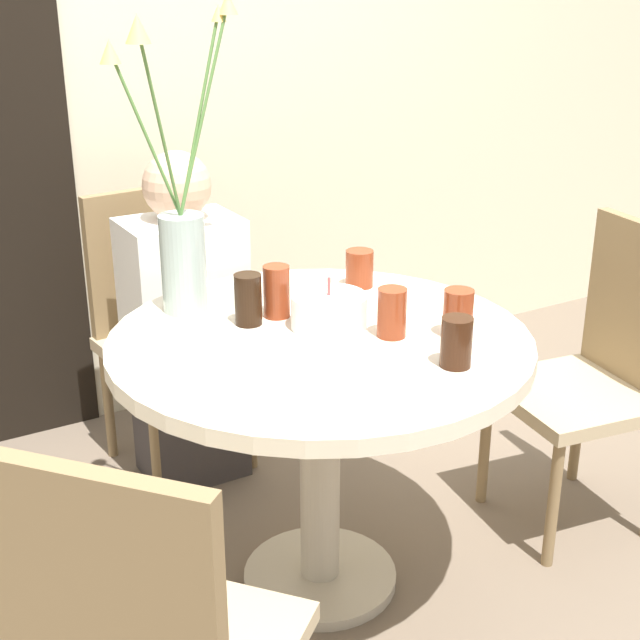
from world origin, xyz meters
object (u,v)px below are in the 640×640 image
object	(u,v)px
side_plate	(278,386)
drink_glass_4	(248,299)
drink_glass_3	(276,291)
drink_glass_5	(456,342)
drink_glass_1	(359,268)
person_woman	(186,332)
chair_far_back	(601,363)
drink_glass_0	(392,313)
chair_right_flank	(162,316)
flower_vase	(181,230)
drink_glass_2	(458,313)
birthday_cake	(329,311)

from	to	relation	value
side_plate	drink_glass_4	bearing A→B (deg)	73.02
drink_glass_3	drink_glass_5	xyz separation A→B (m)	(0.20, -0.47, -0.01)
drink_glass_1	person_woman	xyz separation A→B (m)	(-0.34, 0.44, -0.27)
chair_far_back	drink_glass_5	distance (m)	0.75
drink_glass_5	drink_glass_4	bearing A→B (deg)	121.60
chair_far_back	drink_glass_0	distance (m)	0.76
chair_right_flank	drink_glass_5	size ratio (longest dim) A/B	7.81
drink_glass_3	side_plate	bearing A→B (deg)	-117.80
drink_glass_0	drink_glass_1	xyz separation A→B (m)	(0.13, 0.34, -0.01)
flower_vase	drink_glass_3	xyz separation A→B (m)	(0.18, -0.16, -0.15)
chair_far_back	drink_glass_3	distance (m)	0.96
drink_glass_2	person_woman	xyz separation A→B (m)	(-0.35, 0.86, -0.28)
chair_far_back	person_woman	distance (m)	1.23
side_plate	person_woman	size ratio (longest dim) A/B	0.15
drink_glass_5	flower_vase	bearing A→B (deg)	121.12
drink_glass_0	person_woman	bearing A→B (deg)	105.35
chair_far_back	drink_glass_4	bearing A→B (deg)	-97.89
drink_glass_1	person_woman	size ratio (longest dim) A/B	0.10
chair_far_back	side_plate	xyz separation A→B (m)	(-1.07, -0.07, 0.22)
chair_far_back	flower_vase	distance (m)	1.23
drink_glass_2	person_woman	size ratio (longest dim) A/B	0.11
drink_glass_0	drink_glass_2	world-z (taller)	drink_glass_0
chair_far_back	birthday_cake	bearing A→B (deg)	-92.94
drink_glass_5	person_woman	distance (m)	1.06
chair_far_back	flower_vase	bearing A→B (deg)	-104.67
drink_glass_5	drink_glass_1	bearing A→B (deg)	79.12
chair_far_back	drink_glass_3	size ratio (longest dim) A/B	6.69
side_plate	drink_glass_4	xyz separation A→B (m)	(0.11, 0.35, 0.06)
drink_glass_0	drink_glass_5	xyz separation A→B (m)	(0.02, -0.21, -0.00)
side_plate	drink_glass_0	size ratio (longest dim) A/B	1.35
drink_glass_4	drink_glass_3	bearing A→B (deg)	7.05
drink_glass_1	person_woman	distance (m)	0.62
person_woman	flower_vase	bearing A→B (deg)	-110.90
side_plate	drink_glass_3	size ratio (longest dim) A/B	1.22
drink_glass_1	drink_glass_5	distance (m)	0.56
chair_right_flank	chair_far_back	size ratio (longest dim) A/B	1.00
chair_far_back	flower_vase	size ratio (longest dim) A/B	1.16
chair_right_flank	birthday_cake	xyz separation A→B (m)	(0.13, -0.82, 0.26)
side_plate	drink_glass_2	world-z (taller)	drink_glass_2
person_woman	side_plate	bearing A→B (deg)	-99.64
drink_glass_0	drink_glass_2	size ratio (longest dim) A/B	1.02
drink_glass_2	drink_glass_3	bearing A→B (deg)	132.58
drink_glass_0	flower_vase	bearing A→B (deg)	130.61
birthday_cake	drink_glass_5	distance (m)	0.36
side_plate	person_woman	distance (m)	0.93
chair_right_flank	drink_glass_4	size ratio (longest dim) A/B	6.94
drink_glass_3	drink_glass_4	bearing A→B (deg)	-172.95
chair_right_flank	drink_glass_1	xyz separation A→B (m)	(0.36, -0.60, 0.27)
chair_far_back	person_woman	world-z (taller)	person_woman
drink_glass_2	birthday_cake	bearing A→B (deg)	138.74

